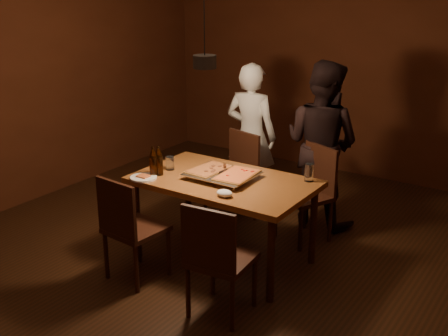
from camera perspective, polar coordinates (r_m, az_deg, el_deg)
The scene contains 19 objects.
room_shell at distance 4.43m, azimuth -1.93°, elevation 6.25°, with size 6.00×6.00×6.00m.
dining_table at distance 4.75m, azimuth 0.00°, elevation -1.98°, with size 1.50×0.90×0.75m.
chair_far_left at distance 5.65m, azimuth 1.29°, elevation -0.02°, with size 0.51×0.51×0.49m.
chair_far_right at distance 5.28m, azimuth 8.86°, elevation -1.65°, with size 0.55×0.55×0.49m.
chair_near_left at distance 4.53m, azimuth -9.77°, elevation -5.26°, with size 0.46×0.46×0.49m.
chair_near_right at distance 3.99m, azimuth -0.82°, elevation -8.46°, with size 0.46×0.46×0.49m.
pizza_tray at distance 4.73m, azimuth -0.21°, elevation -0.79°, with size 0.55×0.45×0.05m, color silver.
pizza_meat at distance 4.79m, azimuth -1.50°, elevation -0.11°, with size 0.25×0.39×0.02m, color maroon.
pizza_cheese at distance 4.66m, azimuth 1.32°, elevation -0.69°, with size 0.26×0.41×0.02m, color gold.
spatula at distance 4.73m, azimuth 0.02°, elevation -0.32°, with size 0.09×0.24×0.04m, color silver, non-canonical shape.
beer_bottle_a at distance 4.80m, azimuth -7.20°, elevation 0.67°, with size 0.07×0.07×0.26m.
beer_bottle_b at distance 4.82m, azimuth -6.64°, elevation 0.76°, with size 0.07×0.07×0.26m.
water_glass_left at distance 4.96m, azimuth -5.51°, elevation 0.49°, with size 0.08×0.08×0.12m, color silver.
water_glass_right at distance 4.71m, azimuth 8.64°, elevation -0.46°, with size 0.07×0.07×0.15m, color silver.
plate_slice at distance 4.78m, azimuth -8.18°, elevation -0.96°, with size 0.23×0.23×0.03m.
napkin at distance 4.35m, azimuth 0.06°, elevation -2.58°, with size 0.13×0.10×0.06m, color white.
diner_white at distance 5.94m, azimuth 2.76°, elevation 3.28°, with size 0.56×0.37×1.54m, color white.
diner_dark at distance 5.58m, azimuth 9.87°, elevation 2.45°, with size 0.79×0.62×1.63m, color black.
pendant_lamp at distance 4.36m, azimuth -1.98°, elevation 10.88°, with size 0.18×0.18×1.10m.
Camera 1 is at (2.52, -3.51, 2.37)m, focal length 45.00 mm.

